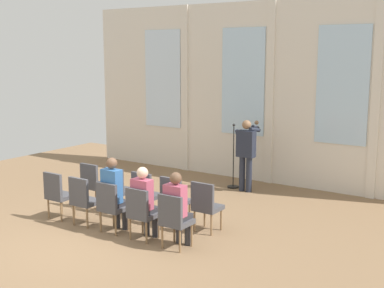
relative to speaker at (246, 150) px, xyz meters
The scene contains 17 objects.
ground_plane 4.50m from the speaker, 98.71° to the right, with size 14.12×14.12×0.00m, color #846647.
rear_partition 1.78m from the speaker, 120.42° to the left, with size 9.42×0.14×4.44m.
speaker is the anchor object (origin of this frame).
mic_stand 0.77m from the speaker, 162.98° to the left, with size 0.28×0.28×1.55m.
chair_r0_c0 3.58m from the speaker, 125.46° to the right, with size 0.46×0.44×0.94m.
chair_r0_c1 3.23m from the speaker, 115.22° to the right, with size 0.46×0.44×0.94m.
chair_r0_c2 3.00m from the speaker, 102.95° to the right, with size 0.46×0.44×0.94m.
chair_r0_c3 2.93m from the speaker, 89.36° to the right, with size 0.46×0.44×0.94m.
chair_r0_c4 3.02m from the speaker, 75.85° to the right, with size 0.46×0.44×0.94m.
chair_r1_c0 4.40m from the speaker, 118.10° to the right, with size 0.46×0.44×0.94m.
chair_r1_c1 4.12m from the speaker, 109.45° to the right, with size 0.46×0.44×0.94m.
chair_r1_c2 3.94m from the speaker, 99.78° to the right, with size 0.46×0.44×0.94m.
audience_r1_c2 3.85m from the speaker, 99.98° to the right, with size 0.36×0.39×1.38m.
chair_r1_c3 3.89m from the speaker, 89.52° to the right, with size 0.46×0.44×0.94m.
audience_r1_c3 3.79m from the speaker, 89.51° to the right, with size 0.36×0.39×1.29m.
chair_r1_c4 3.96m from the speaker, 79.29° to the right, with size 0.46×0.44×0.94m.
audience_r1_c4 3.86m from the speaker, 79.07° to the right, with size 0.36×0.39×1.30m.
Camera 1 is at (6.20, -6.13, 3.23)m, focal length 48.51 mm.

